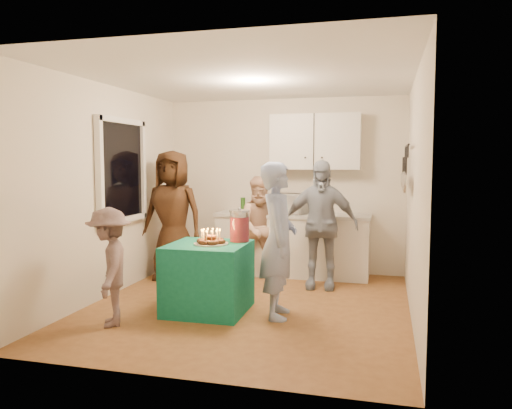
% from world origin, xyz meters
% --- Properties ---
extents(floor, '(4.00, 4.00, 0.00)m').
position_xyz_m(floor, '(0.00, 0.00, 0.00)').
color(floor, brown).
rests_on(floor, ground).
extents(ceiling, '(4.00, 4.00, 0.00)m').
position_xyz_m(ceiling, '(0.00, 0.00, 2.60)').
color(ceiling, white).
rests_on(ceiling, floor).
extents(back_wall, '(3.60, 3.60, 0.00)m').
position_xyz_m(back_wall, '(0.00, 2.00, 1.30)').
color(back_wall, silver).
rests_on(back_wall, floor).
extents(left_wall, '(4.00, 4.00, 0.00)m').
position_xyz_m(left_wall, '(-1.80, 0.00, 1.30)').
color(left_wall, silver).
rests_on(left_wall, floor).
extents(right_wall, '(4.00, 4.00, 0.00)m').
position_xyz_m(right_wall, '(1.80, 0.00, 1.30)').
color(right_wall, silver).
rests_on(right_wall, floor).
extents(window_night, '(0.04, 1.00, 1.20)m').
position_xyz_m(window_night, '(-1.77, 0.30, 1.55)').
color(window_night, black).
rests_on(window_night, left_wall).
extents(counter, '(2.20, 0.58, 0.86)m').
position_xyz_m(counter, '(0.20, 1.70, 0.43)').
color(counter, white).
rests_on(counter, floor).
extents(countertop, '(2.24, 0.62, 0.05)m').
position_xyz_m(countertop, '(0.20, 1.70, 0.89)').
color(countertop, beige).
rests_on(countertop, counter).
extents(upper_cabinet, '(1.30, 0.30, 0.80)m').
position_xyz_m(upper_cabinet, '(0.50, 1.85, 1.95)').
color(upper_cabinet, white).
rests_on(upper_cabinet, back_wall).
extents(pot_rack, '(0.12, 1.00, 0.60)m').
position_xyz_m(pot_rack, '(1.72, 0.70, 1.60)').
color(pot_rack, black).
rests_on(pot_rack, right_wall).
extents(microwave, '(0.58, 0.46, 0.29)m').
position_xyz_m(microwave, '(0.15, 1.70, 1.05)').
color(microwave, white).
rests_on(microwave, countertop).
extents(party_table, '(0.86, 0.86, 0.76)m').
position_xyz_m(party_table, '(-0.38, -0.30, 0.38)').
color(party_table, '#117157').
rests_on(party_table, floor).
extents(donut_cake, '(0.38, 0.38, 0.18)m').
position_xyz_m(donut_cake, '(-0.33, -0.32, 0.85)').
color(donut_cake, '#381C0C').
rests_on(donut_cake, party_table).
extents(punch_jar, '(0.22, 0.22, 0.34)m').
position_xyz_m(punch_jar, '(-0.09, -0.06, 0.93)').
color(punch_jar, red).
rests_on(punch_jar, party_table).
extents(man_birthday, '(0.49, 0.66, 1.66)m').
position_xyz_m(man_birthday, '(0.41, -0.29, 0.83)').
color(man_birthday, '#95A9D9').
rests_on(man_birthday, floor).
extents(woman_back_left, '(0.91, 0.60, 1.82)m').
position_xyz_m(woman_back_left, '(-1.40, 1.04, 0.91)').
color(woman_back_left, '#593319').
rests_on(woman_back_left, floor).
extents(woman_back_center, '(0.87, 0.78, 1.46)m').
position_xyz_m(woman_back_center, '(-0.17, 1.34, 0.73)').
color(woman_back_center, tan).
rests_on(woman_back_center, floor).
extents(woman_back_right, '(1.00, 0.44, 1.69)m').
position_xyz_m(woman_back_right, '(0.68, 1.05, 0.84)').
color(woman_back_right, '#111F39').
rests_on(woman_back_right, floor).
extents(child_near_left, '(0.76, 0.90, 1.21)m').
position_xyz_m(child_near_left, '(-1.19, -0.99, 0.60)').
color(child_near_left, '#5B494A').
rests_on(child_near_left, floor).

